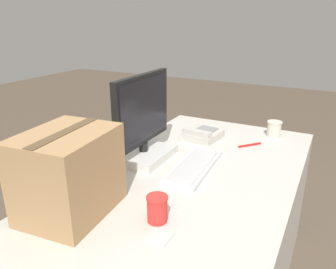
{
  "coord_description": "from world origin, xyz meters",
  "views": [
    {
      "loc": [
        -1.17,
        -0.53,
        1.41
      ],
      "look_at": [
        0.13,
        0.15,
        0.88
      ],
      "focal_mm": 35.0,
      "sensor_mm": 36.0,
      "label": 1
    }
  ],
  "objects_px": {
    "paper_cup_left": "(157,209)",
    "paper_cup_right": "(274,129)",
    "pen_marker": "(250,145)",
    "sticky_note_pad": "(159,237)",
    "monitor": "(143,127)",
    "desk_phone": "(202,135)",
    "keyboard": "(194,166)",
    "spoon": "(168,202)",
    "cardboard_box": "(69,173)"
  },
  "relations": [
    {
      "from": "cardboard_box",
      "to": "sticky_note_pad",
      "type": "height_order",
      "value": "cardboard_box"
    },
    {
      "from": "desk_phone",
      "to": "monitor",
      "type": "bearing_deg",
      "value": 165.61
    },
    {
      "from": "desk_phone",
      "to": "paper_cup_left",
      "type": "height_order",
      "value": "paper_cup_left"
    },
    {
      "from": "spoon",
      "to": "cardboard_box",
      "type": "distance_m",
      "value": 0.39
    },
    {
      "from": "cardboard_box",
      "to": "pen_marker",
      "type": "distance_m",
      "value": 1.04
    },
    {
      "from": "cardboard_box",
      "to": "pen_marker",
      "type": "bearing_deg",
      "value": -24.08
    },
    {
      "from": "monitor",
      "to": "cardboard_box",
      "type": "bearing_deg",
      "value": -178.52
    },
    {
      "from": "sticky_note_pad",
      "to": "paper_cup_right",
      "type": "bearing_deg",
      "value": -7.28
    },
    {
      "from": "monitor",
      "to": "keyboard",
      "type": "height_order",
      "value": "monitor"
    },
    {
      "from": "desk_phone",
      "to": "paper_cup_right",
      "type": "distance_m",
      "value": 0.43
    },
    {
      "from": "monitor",
      "to": "spoon",
      "type": "distance_m",
      "value": 0.46
    },
    {
      "from": "desk_phone",
      "to": "paper_cup_right",
      "type": "bearing_deg",
      "value": -49.33
    },
    {
      "from": "monitor",
      "to": "spoon",
      "type": "bearing_deg",
      "value": -136.28
    },
    {
      "from": "monitor",
      "to": "sticky_note_pad",
      "type": "distance_m",
      "value": 0.66
    },
    {
      "from": "desk_phone",
      "to": "paper_cup_left",
      "type": "distance_m",
      "value": 0.85
    },
    {
      "from": "monitor",
      "to": "sticky_note_pad",
      "type": "height_order",
      "value": "monitor"
    },
    {
      "from": "sticky_note_pad",
      "to": "cardboard_box",
      "type": "bearing_deg",
      "value": 91.6
    },
    {
      "from": "pen_marker",
      "to": "sticky_note_pad",
      "type": "height_order",
      "value": "pen_marker"
    },
    {
      "from": "spoon",
      "to": "pen_marker",
      "type": "height_order",
      "value": "pen_marker"
    },
    {
      "from": "keyboard",
      "to": "paper_cup_right",
      "type": "height_order",
      "value": "paper_cup_right"
    },
    {
      "from": "monitor",
      "to": "sticky_note_pad",
      "type": "relative_size",
      "value": 5.9
    },
    {
      "from": "desk_phone",
      "to": "spoon",
      "type": "height_order",
      "value": "desk_phone"
    },
    {
      "from": "desk_phone",
      "to": "cardboard_box",
      "type": "bearing_deg",
      "value": 178.57
    },
    {
      "from": "cardboard_box",
      "to": "spoon",
      "type": "bearing_deg",
      "value": -53.29
    },
    {
      "from": "monitor",
      "to": "paper_cup_left",
      "type": "bearing_deg",
      "value": -143.6
    },
    {
      "from": "keyboard",
      "to": "cardboard_box",
      "type": "bearing_deg",
      "value": 150.71
    },
    {
      "from": "monitor",
      "to": "desk_phone",
      "type": "distance_m",
      "value": 0.45
    },
    {
      "from": "pen_marker",
      "to": "sticky_note_pad",
      "type": "bearing_deg",
      "value": -142.86
    },
    {
      "from": "paper_cup_left",
      "to": "pen_marker",
      "type": "relative_size",
      "value": 0.84
    },
    {
      "from": "paper_cup_left",
      "to": "sticky_note_pad",
      "type": "height_order",
      "value": "paper_cup_left"
    },
    {
      "from": "paper_cup_left",
      "to": "paper_cup_right",
      "type": "height_order",
      "value": "paper_cup_left"
    },
    {
      "from": "monitor",
      "to": "keyboard",
      "type": "distance_m",
      "value": 0.31
    },
    {
      "from": "monitor",
      "to": "keyboard",
      "type": "relative_size",
      "value": 1.02
    },
    {
      "from": "paper_cup_right",
      "to": "cardboard_box",
      "type": "distance_m",
      "value": 1.27
    },
    {
      "from": "paper_cup_left",
      "to": "paper_cup_right",
      "type": "bearing_deg",
      "value": -10.44
    },
    {
      "from": "paper_cup_right",
      "to": "pen_marker",
      "type": "xyz_separation_m",
      "value": [
        -0.22,
        0.09,
        -0.04
      ]
    },
    {
      "from": "sticky_note_pad",
      "to": "paper_cup_left",
      "type": "bearing_deg",
      "value": 33.17
    },
    {
      "from": "desk_phone",
      "to": "pen_marker",
      "type": "xyz_separation_m",
      "value": [
        0.02,
        -0.27,
        -0.02
      ]
    },
    {
      "from": "monitor",
      "to": "cardboard_box",
      "type": "height_order",
      "value": "monitor"
    },
    {
      "from": "spoon",
      "to": "sticky_note_pad",
      "type": "relative_size",
      "value": 1.94
    },
    {
      "from": "paper_cup_left",
      "to": "cardboard_box",
      "type": "xyz_separation_m",
      "value": [
        -0.09,
        0.31,
        0.1
      ]
    },
    {
      "from": "pen_marker",
      "to": "monitor",
      "type": "bearing_deg",
      "value": 174.4
    },
    {
      "from": "monitor",
      "to": "paper_cup_right",
      "type": "distance_m",
      "value": 0.83
    },
    {
      "from": "keyboard",
      "to": "paper_cup_left",
      "type": "xyz_separation_m",
      "value": [
        -0.44,
        -0.05,
        0.04
      ]
    },
    {
      "from": "spoon",
      "to": "pen_marker",
      "type": "bearing_deg",
      "value": 105.41
    },
    {
      "from": "pen_marker",
      "to": "paper_cup_right",
      "type": "bearing_deg",
      "value": 19.02
    },
    {
      "from": "desk_phone",
      "to": "sticky_note_pad",
      "type": "height_order",
      "value": "desk_phone"
    },
    {
      "from": "keyboard",
      "to": "paper_cup_left",
      "type": "height_order",
      "value": "paper_cup_left"
    },
    {
      "from": "keyboard",
      "to": "paper_cup_right",
      "type": "distance_m",
      "value": 0.67
    },
    {
      "from": "keyboard",
      "to": "desk_phone",
      "type": "distance_m",
      "value": 0.41
    }
  ]
}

